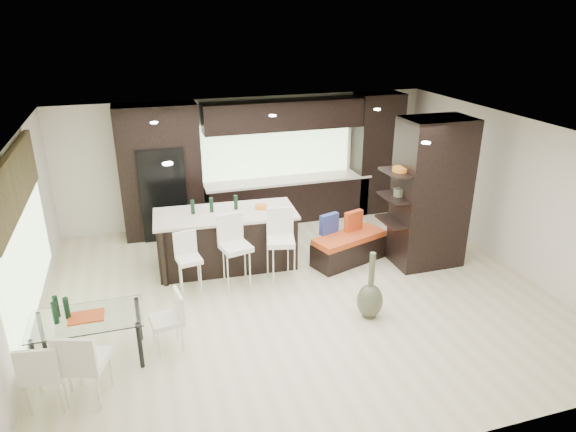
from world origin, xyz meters
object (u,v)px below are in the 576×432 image
object	(u,v)px
floor_vase	(371,285)
stool_mid	(236,260)
dining_table	(90,340)
chair_near	(86,366)
stool_right	(281,254)
kitchen_island	(226,239)
bench	(349,248)
chair_end	(167,324)
stool_left	(190,270)
chair_far	(46,375)

from	to	relation	value
floor_vase	stool_mid	bearing A→B (deg)	140.14
floor_vase	dining_table	bearing A→B (deg)	178.47
floor_vase	dining_table	xyz separation A→B (m)	(-4.01, 0.11, -0.20)
chair_near	dining_table	bearing A→B (deg)	108.78
stool_mid	stool_right	distance (m)	0.77
stool_right	dining_table	bearing A→B (deg)	-142.87
dining_table	kitchen_island	bearing A→B (deg)	44.99
bench	chair_end	bearing A→B (deg)	-172.19
stool_left	dining_table	distance (m)	2.04
stool_mid	stool_right	world-z (taller)	stool_right
stool_right	chair_end	world-z (taller)	stool_right
stool_left	stool_right	bearing A→B (deg)	-10.13
floor_vase	stool_left	bearing A→B (deg)	149.23
stool_mid	chair_far	xyz separation A→B (m)	(-2.70, -2.06, -0.09)
stool_mid	dining_table	xyz separation A→B (m)	(-2.26, -1.36, -0.18)
chair_near	stool_right	bearing A→B (deg)	53.28
bench	chair_end	size ratio (longest dim) A/B	1.82
floor_vase	dining_table	size ratio (longest dim) A/B	0.77
stool_left	stool_right	world-z (taller)	stool_right
chair_near	chair_end	bearing A→B (deg)	54.92
stool_mid	chair_end	size ratio (longest dim) A/B	1.33
stool_left	bench	xyz separation A→B (m)	(2.95, 0.30, -0.16)
stool_left	dining_table	bearing A→B (deg)	-145.43
dining_table	chair_near	world-z (taller)	chair_near
floor_vase	dining_table	world-z (taller)	floor_vase
kitchen_island	stool_right	xyz separation A→B (m)	(0.77, -0.87, -0.00)
dining_table	chair_near	xyz separation A→B (m)	(0.00, -0.73, 0.12)
stool_mid	chair_end	xyz separation A→B (m)	(-1.26, -1.36, -0.13)
dining_table	chair_end	bearing A→B (deg)	0.42
dining_table	floor_vase	bearing A→B (deg)	-1.11
stool_right	dining_table	world-z (taller)	stool_right
chair_far	dining_table	bearing A→B (deg)	67.71
bench	chair_end	world-z (taller)	chair_end
kitchen_island	stool_left	bearing A→B (deg)	-129.18
chair_far	chair_end	distance (m)	1.60
stool_mid	stool_left	bearing A→B (deg)	164.14
stool_mid	floor_vase	size ratio (longest dim) A/B	0.96
chair_far	chair_end	size ratio (longest dim) A/B	1.10
floor_vase	bench	bearing A→B (deg)	76.55
kitchen_island	stool_right	bearing A→B (deg)	-44.70
chair_end	floor_vase	bearing A→B (deg)	-100.31
chair_near	stool_left	bearing A→B (deg)	73.77
kitchen_island	bench	xyz separation A→B (m)	(2.18, -0.53, -0.25)
stool_mid	chair_near	bearing A→B (deg)	-150.24
floor_vase	chair_end	distance (m)	3.02
stool_left	bench	size ratio (longest dim) A/B	0.61
stool_mid	chair_end	distance (m)	1.86
stool_left	chair_end	distance (m)	1.48
kitchen_island	dining_table	distance (m)	3.17
dining_table	stool_mid	bearing A→B (deg)	31.41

